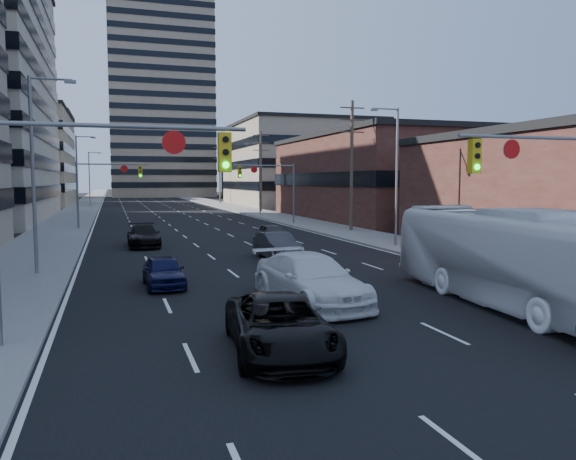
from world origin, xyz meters
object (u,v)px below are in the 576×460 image
(black_pickup, at_px, (280,325))
(sedan_blue, at_px, (163,271))
(transit_bus, at_px, (513,258))
(white_van, at_px, (310,280))

(black_pickup, bearing_deg, sedan_blue, 107.83)
(transit_bus, distance_m, sedan_blue, 13.40)
(black_pickup, bearing_deg, white_van, 68.87)
(white_van, bearing_deg, black_pickup, -124.57)
(black_pickup, relative_size, sedan_blue, 1.36)
(white_van, relative_size, sedan_blue, 1.59)
(black_pickup, distance_m, white_van, 5.73)
(white_van, relative_size, transit_bus, 0.50)
(transit_bus, xyz_separation_m, sedan_blue, (-11.20, 7.28, -1.06))
(white_van, bearing_deg, transit_bus, -27.26)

